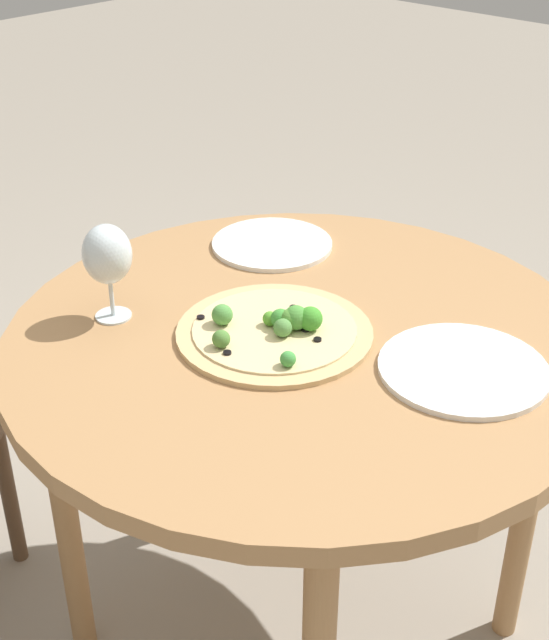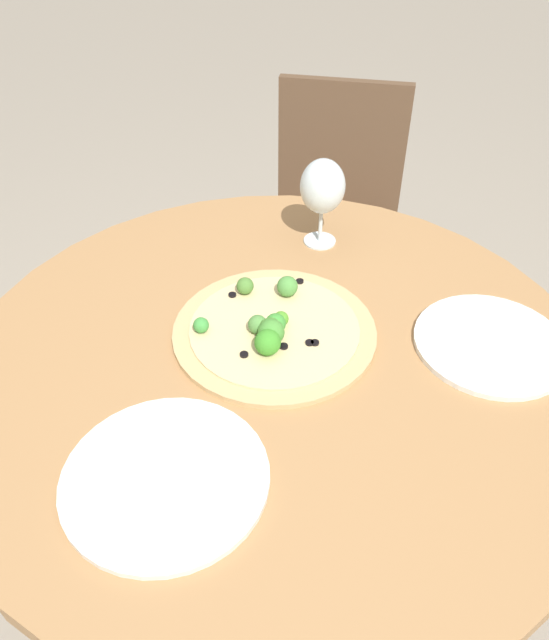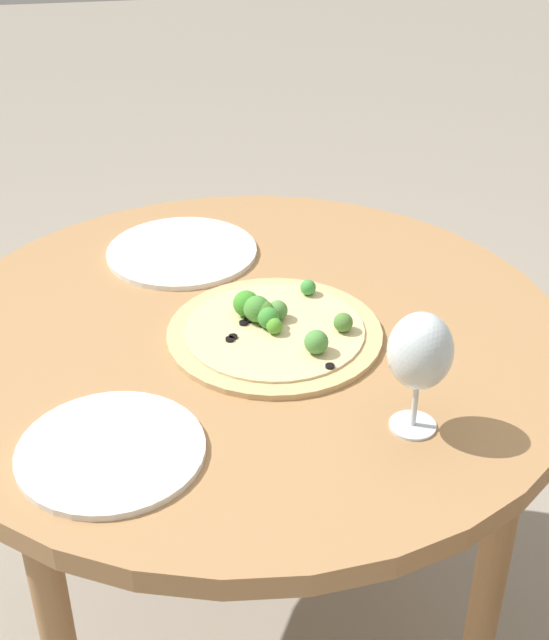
# 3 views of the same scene
# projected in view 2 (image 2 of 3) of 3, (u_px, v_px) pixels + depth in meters

# --- Properties ---
(ground_plane) EXTENTS (12.00, 12.00, 0.00)m
(ground_plane) POSITION_uv_depth(u_px,v_px,m) (276.00, 583.00, 1.52)
(ground_plane) COLOR gray
(dining_table) EXTENTS (1.04, 1.04, 0.77)m
(dining_table) POSITION_uv_depth(u_px,v_px,m) (277.00, 386.00, 1.07)
(dining_table) COLOR #A87A4C
(dining_table) RESTS_ON ground_plane
(chair) EXTENTS (0.56, 0.56, 0.86)m
(chair) POSITION_uv_depth(u_px,v_px,m) (333.00, 224.00, 1.90)
(chair) COLOR brown
(chair) RESTS_ON ground_plane
(pizza) EXTENTS (0.34, 0.34, 0.06)m
(pizza) POSITION_uv_depth(u_px,v_px,m) (273.00, 329.00, 1.04)
(pizza) COLOR tan
(pizza) RESTS_ON dining_table
(wine_glass) EXTENTS (0.09, 0.09, 0.18)m
(wine_glass) POSITION_uv_depth(u_px,v_px,m) (323.00, 188.00, 1.19)
(wine_glass) COLOR silver
(wine_glass) RESTS_ON dining_table
(plate_near) EXTENTS (0.25, 0.25, 0.01)m
(plate_near) POSITION_uv_depth(u_px,v_px,m) (491.00, 344.00, 1.03)
(plate_near) COLOR white
(plate_near) RESTS_ON dining_table
(plate_far) EXTENTS (0.28, 0.28, 0.01)m
(plate_far) POSITION_uv_depth(u_px,v_px,m) (165.00, 478.00, 0.83)
(plate_far) COLOR white
(plate_far) RESTS_ON dining_table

